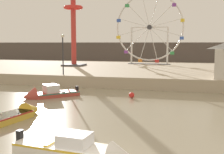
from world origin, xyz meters
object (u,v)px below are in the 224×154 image
drop_tower_red_tower (73,24)px  promenade_lamp_near (63,49)px  motorboat_faded_red (46,94)px  mooring_buoy_orange (132,95)px  motorboat_white_red_stripe (82,151)px  motorboat_mustard_yellow (11,117)px  ferris_wheel_white_frame (150,29)px

drop_tower_red_tower → promenade_lamp_near: drop_tower_red_tower is taller
drop_tower_red_tower → motorboat_faded_red: bearing=-74.8°
promenade_lamp_near → mooring_buoy_orange: promenade_lamp_near is taller
motorboat_white_red_stripe → mooring_buoy_orange: motorboat_white_red_stripe is taller
motorboat_mustard_yellow → mooring_buoy_orange: motorboat_mustard_yellow is taller
motorboat_mustard_yellow → mooring_buoy_orange: (5.19, 8.49, -0.00)m
motorboat_mustard_yellow → promenade_lamp_near: size_ratio=1.51×
mooring_buoy_orange → motorboat_white_red_stripe: bearing=-87.1°
motorboat_white_red_stripe → promenade_lamp_near: promenade_lamp_near is taller
motorboat_white_red_stripe → motorboat_faded_red: size_ratio=1.20×
motorboat_mustard_yellow → motorboat_faded_red: 7.06m
ferris_wheel_white_frame → promenade_lamp_near: 18.37m
ferris_wheel_white_frame → promenade_lamp_near: ferris_wheel_white_frame is taller
motorboat_mustard_yellow → ferris_wheel_white_frame: 31.26m
motorboat_mustard_yellow → ferris_wheel_white_frame: (3.50, 30.43, 6.21)m
motorboat_mustard_yellow → drop_tower_red_tower: 26.15m
ferris_wheel_white_frame → motorboat_mustard_yellow: bearing=-96.6°
motorboat_white_red_stripe → ferris_wheel_white_frame: 35.22m
motorboat_faded_red → promenade_lamp_near: promenade_lamp_near is taller
motorboat_mustard_yellow → motorboat_faded_red: size_ratio=1.45×
mooring_buoy_orange → motorboat_faded_red: bearing=-166.7°
ferris_wheel_white_frame → drop_tower_red_tower: bearing=-148.6°
drop_tower_red_tower → motorboat_white_red_stripe: bearing=-67.1°
promenade_lamp_near → mooring_buoy_orange: bearing=-31.5°
motorboat_faded_red → mooring_buoy_orange: 6.84m
drop_tower_red_tower → mooring_buoy_orange: size_ratio=27.95×
motorboat_mustard_yellow → mooring_buoy_orange: 9.95m
motorboat_faded_red → mooring_buoy_orange: size_ratio=9.64×
motorboat_faded_red → motorboat_white_red_stripe: bearing=76.0°
motorboat_white_red_stripe → ferris_wheel_white_frame: size_ratio=0.48×
motorboat_white_red_stripe → mooring_buoy_orange: 12.68m
motorboat_mustard_yellow → drop_tower_red_tower: (-6.25, 24.48, 6.74)m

